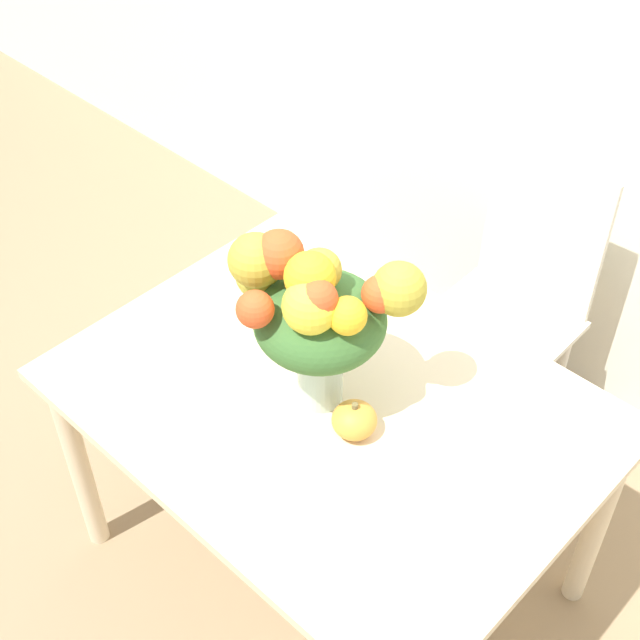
% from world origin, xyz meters
% --- Properties ---
extents(ground_plane, '(12.00, 12.00, 0.00)m').
position_xyz_m(ground_plane, '(0.00, 0.00, 0.00)').
color(ground_plane, '#8E7556').
extents(wall_back, '(8.00, 0.06, 2.70)m').
position_xyz_m(wall_back, '(0.00, 1.17, 1.35)').
color(wall_back, silver).
rests_on(wall_back, ground_plane).
extents(dining_table, '(1.28, 0.96, 0.74)m').
position_xyz_m(dining_table, '(0.00, 0.00, 0.64)').
color(dining_table, beige).
rests_on(dining_table, ground_plane).
extents(flower_vase, '(0.43, 0.35, 0.46)m').
position_xyz_m(flower_vase, '(-0.03, -0.03, 1.02)').
color(flower_vase, '#B2CCBC').
rests_on(flower_vase, dining_table).
extents(pumpkin, '(0.11, 0.11, 0.10)m').
position_xyz_m(pumpkin, '(0.11, -0.04, 0.78)').
color(pumpkin, gold).
rests_on(pumpkin, dining_table).
extents(dining_chair_near_window, '(0.43, 0.43, 0.97)m').
position_xyz_m(dining_chair_near_window, '(-0.01, 0.83, 0.50)').
color(dining_chair_near_window, silver).
rests_on(dining_chair_near_window, ground_plane).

